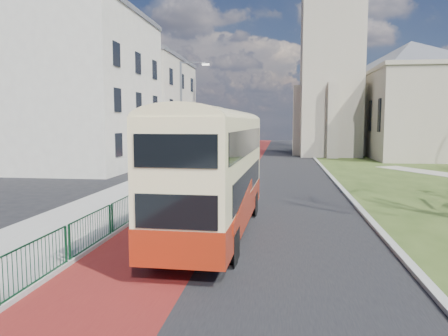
# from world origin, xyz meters

# --- Properties ---
(ground) EXTENTS (160.00, 160.00, 0.00)m
(ground) POSITION_xyz_m (0.00, 0.00, 0.00)
(ground) COLOR black
(ground) RESTS_ON ground
(road_carriageway) EXTENTS (9.00, 120.00, 0.01)m
(road_carriageway) POSITION_xyz_m (1.50, 20.00, 0.01)
(road_carriageway) COLOR black
(road_carriageway) RESTS_ON ground
(bus_lane) EXTENTS (3.40, 120.00, 0.01)m
(bus_lane) POSITION_xyz_m (-1.20, 20.00, 0.01)
(bus_lane) COLOR #591414
(bus_lane) RESTS_ON ground
(pavement_west) EXTENTS (4.00, 120.00, 0.12)m
(pavement_west) POSITION_xyz_m (-5.00, 20.00, 0.06)
(pavement_west) COLOR gray
(pavement_west) RESTS_ON ground
(kerb_west) EXTENTS (0.25, 120.00, 0.13)m
(kerb_west) POSITION_xyz_m (-3.00, 20.00, 0.07)
(kerb_west) COLOR #999993
(kerb_west) RESTS_ON ground
(kerb_east) EXTENTS (0.25, 80.00, 0.13)m
(kerb_east) POSITION_xyz_m (6.10, 22.00, 0.07)
(kerb_east) COLOR #999993
(kerb_east) RESTS_ON ground
(pedestrian_railing) EXTENTS (0.07, 24.00, 1.12)m
(pedestrian_railing) POSITION_xyz_m (-2.95, 4.00, 0.55)
(pedestrian_railing) COLOR #0D3A20
(pedestrian_railing) RESTS_ON ground
(gothic_church) EXTENTS (16.38, 18.00, 40.00)m
(gothic_church) POSITION_xyz_m (12.56, 38.00, 13.13)
(gothic_church) COLOR #9E9480
(gothic_church) RESTS_ON ground
(street_block_near) EXTENTS (10.30, 14.30, 13.00)m
(street_block_near) POSITION_xyz_m (-14.00, 22.00, 6.51)
(street_block_near) COLOR beige
(street_block_near) RESTS_ON ground
(street_block_far) EXTENTS (10.30, 16.30, 11.50)m
(street_block_far) POSITION_xyz_m (-14.00, 38.00, 5.76)
(street_block_far) COLOR #BEB5A1
(street_block_far) RESTS_ON ground
(streetlamp) EXTENTS (2.13, 0.18, 8.00)m
(streetlamp) POSITION_xyz_m (-4.35, 18.00, 4.59)
(streetlamp) COLOR gray
(streetlamp) RESTS_ON pavement_west
(bus) EXTENTS (2.54, 9.90, 4.11)m
(bus) POSITION_xyz_m (0.46, 1.60, 2.35)
(bus) COLOR maroon
(bus) RESTS_ON ground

